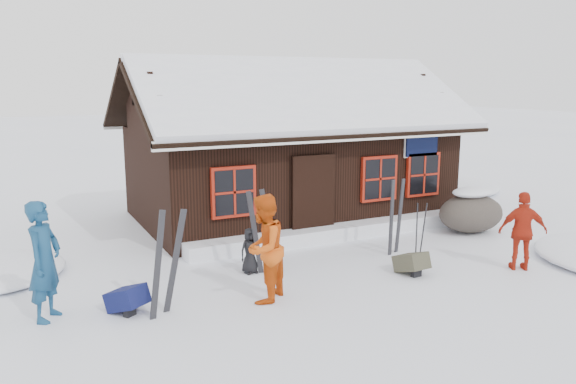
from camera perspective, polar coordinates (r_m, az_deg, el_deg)
name	(u,v)px	position (r m, az deg, el deg)	size (l,w,h in m)	color
ground	(333,276)	(11.12, 4.57, -8.51)	(120.00, 120.00, 0.00)	white
mountain_hut	(288,160)	(15.71, -0.05, 3.23)	(8.90, 6.09, 4.42)	black
snow_drift	(338,232)	(13.65, 5.09, -4.03)	(7.60, 0.60, 0.35)	white
snow_mounds	(352,242)	(13.46, 6.50, -5.04)	(20.60, 13.20, 0.48)	white
skier_teal	(44,261)	(9.66, -23.51, -6.44)	(0.71, 0.46, 1.93)	navy
skier_orange_left	(264,248)	(9.63, -2.49, -5.74)	(0.91, 0.71, 1.88)	#CF4D0E
skier_orange_right	(523,231)	(12.18, 22.75, -3.69)	(0.94, 0.39, 1.60)	#B22512
skier_crouched	(250,251)	(11.15, -3.84, -5.96)	(0.45, 0.29, 0.92)	black
boulder	(471,212)	(14.87, 18.09, -1.93)	(1.74, 1.30, 1.02)	#4C443D
ski_pair_left	(166,264)	(9.33, -12.26, -7.12)	(0.71, 0.25, 1.79)	black
ski_pair_mid	(262,233)	(10.99, -2.62, -4.20)	(0.65, 0.24, 1.75)	black
ski_pair_right	(396,218)	(12.54, 10.87, -2.59)	(0.47, 0.16, 1.71)	black
ski_poles	(419,238)	(11.57, 13.20, -4.52)	(0.25, 0.12, 1.42)	black
backpack_blue	(127,303)	(9.75, -16.00, -10.78)	(0.45, 0.60, 0.33)	#101546
backpack_olive	(411,266)	(11.41, 12.40, -7.37)	(0.45, 0.60, 0.33)	#403E2D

